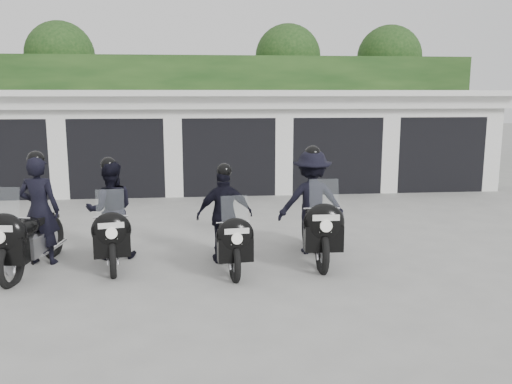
{
  "coord_description": "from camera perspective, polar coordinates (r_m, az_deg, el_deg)",
  "views": [
    {
      "loc": [
        -0.78,
        -9.65,
        2.89
      ],
      "look_at": [
        0.23,
        0.32,
        1.05
      ],
      "focal_mm": 38.0,
      "sensor_mm": 36.0,
      "label": 1
    }
  ],
  "objects": [
    {
      "name": "background_vegetation",
      "position": [
        22.6,
        -2.93,
        10.09
      ],
      "size": [
        20.0,
        3.9,
        5.8
      ],
      "color": "#163312",
      "rests_on": "ground"
    },
    {
      "name": "police_bike_c",
      "position": [
        9.14,
        -3.15,
        -3.14
      ],
      "size": [
        1.02,
        2.04,
        1.78
      ],
      "rotation": [
        0.0,
        0.0,
        0.11
      ],
      "color": "black",
      "rests_on": "ground"
    },
    {
      "name": "garage_block",
      "position": [
        17.79,
        -3.28,
        5.67
      ],
      "size": [
        16.4,
        6.8,
        2.96
      ],
      "color": "white",
      "rests_on": "ground"
    },
    {
      "name": "police_bike_b",
      "position": [
        9.67,
        -15.04,
        -2.55
      ],
      "size": [
        0.98,
        2.12,
        1.86
      ],
      "rotation": [
        0.0,
        0.0,
        0.17
      ],
      "color": "black",
      "rests_on": "ground"
    },
    {
      "name": "police_bike_d",
      "position": [
        9.7,
        6.06,
        -1.72
      ],
      "size": [
        1.24,
        2.33,
        2.03
      ],
      "rotation": [
        0.0,
        0.0,
        -0.04
      ],
      "color": "black",
      "rests_on": "ground"
    },
    {
      "name": "police_bike_a",
      "position": [
        9.63,
        -22.55,
        -2.99
      ],
      "size": [
        0.9,
        2.29,
        2.0
      ],
      "rotation": [
        0.0,
        0.0,
        -0.15
      ],
      "color": "black",
      "rests_on": "ground"
    },
    {
      "name": "ground",
      "position": [
        10.11,
        -1.13,
        -6.21
      ],
      "size": [
        80.0,
        80.0,
        0.0
      ],
      "primitive_type": "plane",
      "color": "gray",
      "rests_on": "ground"
    }
  ]
}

